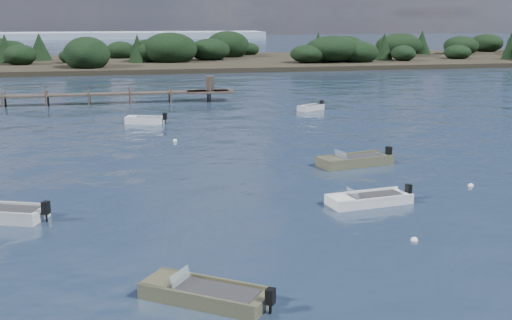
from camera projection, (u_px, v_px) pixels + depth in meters
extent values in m
plane|color=#162335|center=(166.00, 89.00, 81.24)|extent=(400.00, 400.00, 0.00)
cube|color=silver|center=(145.00, 122.00, 55.91)|extent=(3.44, 2.28, 0.75)
cube|color=silver|center=(131.00, 117.00, 55.97)|extent=(1.11, 1.34, 0.15)
cube|color=#29292C|center=(147.00, 118.00, 55.80)|extent=(2.39, 1.69, 0.13)
cube|color=silver|center=(142.00, 118.00, 55.26)|extent=(3.06, 1.19, 0.15)
cube|color=silver|center=(146.00, 116.00, 56.37)|extent=(3.06, 1.19, 0.15)
cube|color=black|center=(165.00, 116.00, 55.55)|extent=(0.40, 0.44, 0.59)
cylinder|color=black|center=(165.00, 122.00, 55.67)|extent=(0.14, 0.14, 0.59)
cube|color=brown|center=(355.00, 163.00, 40.67)|extent=(5.02, 2.78, 0.74)
cube|color=brown|center=(330.00, 159.00, 39.84)|extent=(1.46, 1.82, 0.15)
cube|color=#29292C|center=(360.00, 157.00, 40.74)|extent=(3.46, 2.10, 0.13)
cube|color=brown|center=(362.00, 159.00, 39.83)|extent=(4.66, 1.15, 0.15)
cube|color=brown|center=(348.00, 154.00, 41.31)|extent=(4.66, 1.15, 0.15)
cube|color=black|center=(389.00, 151.00, 41.60)|extent=(0.37, 0.41, 0.58)
cylinder|color=black|center=(388.00, 159.00, 41.71)|extent=(0.13, 0.13, 0.58)
cube|color=silver|center=(341.00, 154.00, 40.09)|extent=(0.44, 1.29, 0.44)
cube|color=brown|center=(205.00, 298.00, 21.47)|extent=(4.43, 3.81, 0.66)
cube|color=brown|center=(163.00, 279.00, 22.02)|extent=(1.68, 1.77, 0.13)
cube|color=#29292C|center=(214.00, 291.00, 21.26)|extent=(3.12, 2.75, 0.11)
cube|color=brown|center=(194.00, 296.00, 20.72)|extent=(3.56, 2.61, 0.13)
cube|color=brown|center=(215.00, 279.00, 22.04)|extent=(3.56, 2.61, 0.13)
cube|color=black|center=(270.00, 296.00, 20.43)|extent=(0.40, 0.41, 0.52)
cylinder|color=black|center=(270.00, 309.00, 20.53)|extent=(0.13, 0.13, 0.52)
cube|color=silver|center=(180.00, 276.00, 21.70)|extent=(0.79, 1.02, 0.39)
cube|color=#AAAFB1|center=(311.00, 109.00, 63.48)|extent=(3.01, 2.43, 0.66)
cube|color=#AAAFB1|center=(303.00, 107.00, 62.68)|extent=(1.11, 1.22, 0.13)
cube|color=#29292C|center=(312.00, 106.00, 63.56)|extent=(2.12, 1.77, 0.11)
cube|color=#AAAFB1|center=(315.00, 106.00, 63.03)|extent=(2.49, 1.55, 0.13)
cube|color=#AAAFB1|center=(307.00, 105.00, 63.76)|extent=(2.49, 1.55, 0.13)
cube|color=black|center=(322.00, 103.00, 64.45)|extent=(0.39, 0.41, 0.52)
cylinder|color=black|center=(322.00, 107.00, 64.55)|extent=(0.13, 0.13, 0.52)
cube|color=#29292C|center=(4.00, 210.00, 29.85)|extent=(3.32, 2.39, 0.13)
cube|color=#AAAFB1|center=(6.00, 203.00, 30.65)|extent=(4.18, 1.77, 0.15)
cube|color=black|center=(46.00, 208.00, 29.46)|extent=(0.41, 0.45, 0.58)
cylinder|color=black|center=(47.00, 218.00, 29.57)|extent=(0.14, 0.14, 0.58)
cube|color=silver|center=(369.00, 202.00, 32.37)|extent=(4.43, 2.18, 0.62)
cube|color=silver|center=(341.00, 198.00, 31.74)|extent=(1.21, 1.56, 0.12)
cube|color=#29292C|center=(375.00, 196.00, 32.42)|extent=(3.04, 1.67, 0.11)
cube|color=silver|center=(377.00, 199.00, 31.61)|extent=(4.21, 0.72, 0.12)
cube|color=silver|center=(362.00, 191.00, 32.97)|extent=(4.21, 0.72, 0.12)
cube|color=black|center=(409.00, 189.00, 33.05)|extent=(0.29, 0.33, 0.49)
cylinder|color=black|center=(408.00, 197.00, 33.15)|extent=(0.10, 0.10, 0.49)
cube|color=silver|center=(353.00, 193.00, 31.92)|extent=(0.30, 1.15, 0.37)
sphere|color=white|center=(414.00, 241.00, 27.15)|extent=(0.32, 0.32, 0.32)
sphere|color=white|center=(471.00, 186.00, 35.69)|extent=(0.32, 0.32, 0.32)
sphere|color=white|center=(175.00, 141.00, 48.26)|extent=(0.32, 0.32, 0.32)
cube|color=#463B33|center=(210.00, 91.00, 70.40)|extent=(5.00, 3.20, 0.18)
cube|color=#463B33|center=(210.00, 83.00, 70.20)|extent=(0.80, 0.80, 1.60)
cylinder|color=#463B33|center=(3.00, 104.00, 65.32)|extent=(0.20, 0.20, 2.20)
cylinder|color=#463B33|center=(5.00, 101.00, 66.95)|extent=(0.20, 0.20, 2.20)
cylinder|color=#463B33|center=(46.00, 102.00, 66.20)|extent=(0.20, 0.20, 2.20)
cylinder|color=#463B33|center=(48.00, 100.00, 67.82)|extent=(0.20, 0.20, 2.20)
cylinder|color=#463B33|center=(89.00, 101.00, 67.07)|extent=(0.20, 0.20, 2.20)
cylinder|color=#463B33|center=(90.00, 99.00, 68.70)|extent=(0.20, 0.20, 2.20)
cylinder|color=#463B33|center=(130.00, 100.00, 67.94)|extent=(0.20, 0.20, 2.20)
cylinder|color=#463B33|center=(130.00, 98.00, 69.57)|extent=(0.20, 0.20, 2.20)
cylinder|color=#463B33|center=(171.00, 99.00, 68.82)|extent=(0.20, 0.20, 2.20)
cylinder|color=#463B33|center=(169.00, 97.00, 70.45)|extent=(0.20, 0.20, 2.20)
cylinder|color=#463B33|center=(210.00, 98.00, 69.69)|extent=(0.20, 0.20, 2.20)
cylinder|color=#463B33|center=(208.00, 96.00, 71.32)|extent=(0.20, 0.20, 2.20)
cube|color=black|center=(279.00, 63.00, 124.47)|extent=(190.00, 40.00, 1.60)
ellipsoid|color=black|center=(280.00, 48.00, 123.85)|extent=(180.50, 36.00, 4.40)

